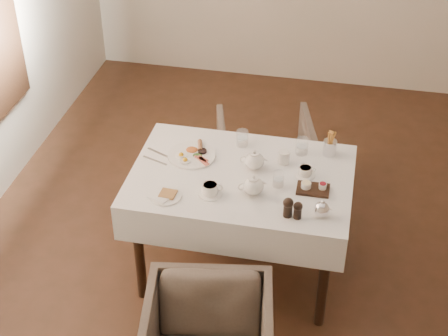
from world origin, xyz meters
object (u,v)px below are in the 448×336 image
(table, at_px, (241,191))
(armchair_far, at_px, (265,160))
(teapot_centre, at_px, (254,160))
(breakfast_plate, at_px, (192,154))

(table, bearing_deg, armchair_far, 88.21)
(armchair_far, height_order, teapot_centre, teapot_centre)
(armchair_far, xyz_separation_m, teapot_centre, (0.04, -0.73, 0.51))
(breakfast_plate, xyz_separation_m, teapot_centre, (0.39, -0.05, 0.05))
(breakfast_plate, bearing_deg, teapot_centre, 1.88)
(table, xyz_separation_m, armchair_far, (0.03, 0.80, -0.33))
(armchair_far, bearing_deg, teapot_centre, 77.86)
(breakfast_plate, distance_m, teapot_centre, 0.39)
(armchair_far, distance_m, breakfast_plate, 0.89)
(table, distance_m, teapot_centre, 0.20)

